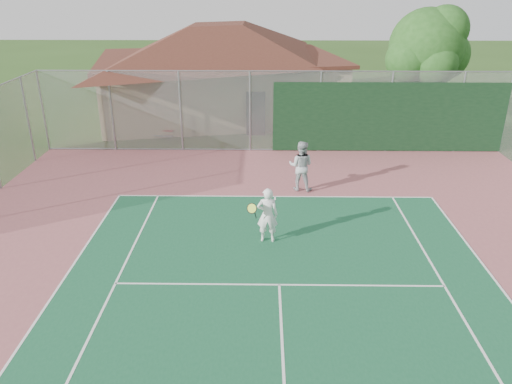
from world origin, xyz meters
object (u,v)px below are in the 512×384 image
(clubhouse, at_px, (219,61))
(player_grey_back, at_px, (301,166))
(player_white_front, at_px, (267,215))
(tree, at_px, (429,49))
(bleachers, at_px, (146,120))

(clubhouse, height_order, player_grey_back, clubhouse)
(player_white_front, height_order, player_grey_back, player_grey_back)
(clubhouse, bearing_deg, player_grey_back, -82.22)
(tree, xyz_separation_m, player_white_front, (-7.86, -12.19, -3.09))
(tree, height_order, player_white_front, tree)
(player_grey_back, bearing_deg, player_white_front, 85.75)
(player_white_front, bearing_deg, bleachers, -59.97)
(tree, bearing_deg, clubhouse, 166.13)
(clubhouse, distance_m, player_grey_back, 11.70)
(clubhouse, xyz_separation_m, player_grey_back, (3.74, -10.90, -2.03))
(bleachers, bearing_deg, clubhouse, 64.66)
(clubhouse, bearing_deg, tree, -25.06)
(player_white_front, bearing_deg, tree, -120.82)
(clubhouse, xyz_separation_m, tree, (10.38, -2.56, 0.99))
(bleachers, bearing_deg, tree, 22.18)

